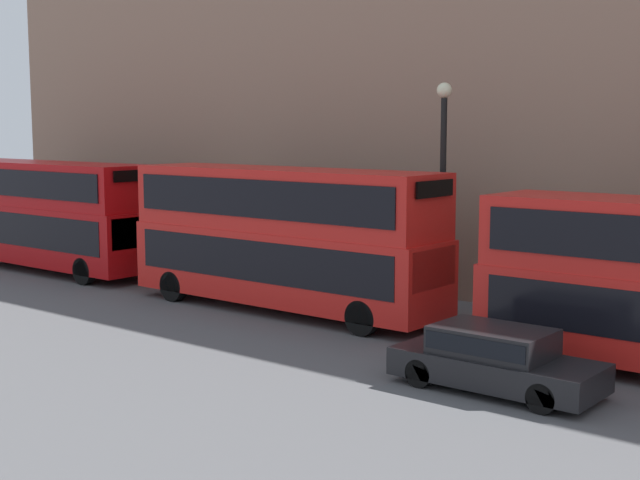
{
  "coord_description": "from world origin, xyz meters",
  "views": [
    {
      "loc": [
        -18.84,
        1.13,
        5.75
      ],
      "look_at": [
        0.48,
        16.82,
        2.53
      ],
      "focal_mm": 50.0,
      "sensor_mm": 36.0,
      "label": 1
    }
  ],
  "objects_px": {
    "bus_third_in_queue": "(44,211)",
    "car_hatchback": "(495,357)",
    "pedestrian": "(588,314)",
    "bus_second_in_queue": "(284,233)"
  },
  "relations": [
    {
      "from": "bus_third_in_queue",
      "to": "car_hatchback",
      "type": "distance_m",
      "value": 22.13
    },
    {
      "from": "car_hatchback",
      "to": "pedestrian",
      "type": "distance_m",
      "value": 5.64
    },
    {
      "from": "car_hatchback",
      "to": "pedestrian",
      "type": "bearing_deg",
      "value": 2.26
    },
    {
      "from": "bus_second_in_queue",
      "to": "bus_third_in_queue",
      "type": "xyz_separation_m",
      "value": [
        0.0,
        12.69,
        -0.06
      ]
    },
    {
      "from": "bus_second_in_queue",
      "to": "bus_third_in_queue",
      "type": "relative_size",
      "value": 0.97
    },
    {
      "from": "car_hatchback",
      "to": "bus_third_in_queue",
      "type": "bearing_deg",
      "value": 81.14
    },
    {
      "from": "bus_second_in_queue",
      "to": "pedestrian",
      "type": "distance_m",
      "value": 9.33
    },
    {
      "from": "pedestrian",
      "to": "car_hatchback",
      "type": "bearing_deg",
      "value": -177.74
    },
    {
      "from": "bus_third_in_queue",
      "to": "pedestrian",
      "type": "xyz_separation_m",
      "value": [
        2.24,
        -21.58,
        -1.64
      ]
    },
    {
      "from": "bus_second_in_queue",
      "to": "car_hatchback",
      "type": "distance_m",
      "value": 9.88
    }
  ]
}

